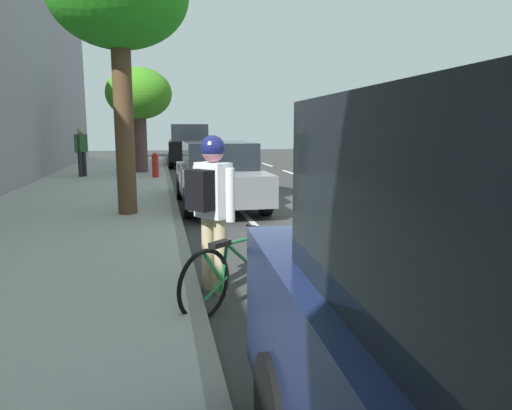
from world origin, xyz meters
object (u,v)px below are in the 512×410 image
at_px(parked_suv_black_nearest, 189,144).
at_px(fire_hydrant, 155,165).
at_px(bicycle_at_curb, 238,270).
at_px(pedestrian_on_phone, 81,149).
at_px(cyclist_with_backpack, 212,198).
at_px(street_tree_near_cyclist, 139,95).
at_px(parked_sedan_grey_second, 219,175).

height_order(parked_suv_black_nearest, fire_hydrant, parked_suv_black_nearest).
height_order(bicycle_at_curb, pedestrian_on_phone, pedestrian_on_phone).
bearing_deg(pedestrian_on_phone, cyclist_with_backpack, 104.64).
relative_size(street_tree_near_cyclist, pedestrian_on_phone, 2.30).
xyz_separation_m(parked_sedan_grey_second, cyclist_with_backpack, (0.82, 5.87, 0.35)).
distance_m(cyclist_with_backpack, fire_hydrant, 11.43).
bearing_deg(parked_sedan_grey_second, cyclist_with_backpack, 82.03).
xyz_separation_m(bicycle_at_curb, cyclist_with_backpack, (0.22, -0.44, 0.72)).
distance_m(parked_sedan_grey_second, bicycle_at_curb, 6.35).
relative_size(parked_sedan_grey_second, pedestrian_on_phone, 2.59).
relative_size(cyclist_with_backpack, pedestrian_on_phone, 1.05).
distance_m(cyclist_with_backpack, street_tree_near_cyclist, 13.62).
distance_m(bicycle_at_curb, fire_hydrant, 11.87).
height_order(bicycle_at_curb, fire_hydrant, fire_hydrant).
distance_m(parked_sedan_grey_second, street_tree_near_cyclist, 8.15).
bearing_deg(cyclist_with_backpack, parked_suv_black_nearest, -92.98).
xyz_separation_m(parked_suv_black_nearest, parked_sedan_grey_second, (0.12, 12.13, -0.27)).
distance_m(street_tree_near_cyclist, pedestrian_on_phone, 3.03).
relative_size(cyclist_with_backpack, fire_hydrant, 2.13).
bearing_deg(pedestrian_on_phone, parked_sedan_grey_second, 122.46).
xyz_separation_m(bicycle_at_curb, pedestrian_on_phone, (3.39, -12.59, 0.74)).
relative_size(parked_sedan_grey_second, bicycle_at_curb, 3.26).
height_order(bicycle_at_curb, street_tree_near_cyclist, street_tree_near_cyclist).
bearing_deg(parked_sedan_grey_second, street_tree_near_cyclist, -75.03).
relative_size(parked_sedan_grey_second, fire_hydrant, 5.26).
relative_size(pedestrian_on_phone, fire_hydrant, 2.03).
bearing_deg(fire_hydrant, bicycle_at_curb, 94.33).
height_order(parked_suv_black_nearest, street_tree_near_cyclist, street_tree_near_cyclist).
bearing_deg(cyclist_with_backpack, fire_hydrant, -86.60).
height_order(parked_sedan_grey_second, street_tree_near_cyclist, street_tree_near_cyclist).
bearing_deg(street_tree_near_cyclist, bicycle_at_curb, 95.84).
relative_size(bicycle_at_curb, fire_hydrant, 1.61).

